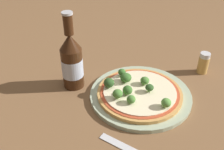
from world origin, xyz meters
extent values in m
plane|color=brown|center=(0.00, 0.00, 0.00)|extent=(3.00, 3.00, 0.00)
cylinder|color=#A3B293|center=(-0.01, 0.00, 0.01)|extent=(0.28, 0.28, 0.01)
cylinder|color=tan|center=(-0.02, 0.00, 0.02)|extent=(0.23, 0.23, 0.01)
cylinder|color=#B74728|center=(-0.02, 0.00, 0.02)|extent=(0.22, 0.22, 0.00)
cylinder|color=beige|center=(-0.02, 0.00, 0.02)|extent=(0.20, 0.20, 0.00)
cylinder|color=#7A9E5B|center=(-0.01, -0.02, 0.03)|extent=(0.01, 0.01, 0.01)
ellipsoid|color=#2D5123|center=(-0.01, -0.02, 0.04)|extent=(0.02, 0.02, 0.02)
cylinder|color=#7A9E5B|center=(-0.08, 0.04, 0.03)|extent=(0.01, 0.01, 0.01)
ellipsoid|color=#477A33|center=(-0.08, 0.04, 0.04)|extent=(0.03, 0.03, 0.02)
cylinder|color=#7A9E5B|center=(-0.05, 0.02, 0.03)|extent=(0.01, 0.01, 0.01)
ellipsoid|color=#386628|center=(-0.05, 0.02, 0.04)|extent=(0.03, 0.03, 0.02)
cylinder|color=#7A9E5B|center=(0.02, 0.00, 0.03)|extent=(0.01, 0.01, 0.01)
ellipsoid|color=#477A33|center=(0.02, 0.00, 0.04)|extent=(0.03, 0.03, 0.02)
cylinder|color=#7A9E5B|center=(0.00, 0.05, 0.03)|extent=(0.01, 0.01, 0.01)
ellipsoid|color=#386628|center=(0.00, 0.05, 0.04)|extent=(0.03, 0.03, 0.03)
cylinder|color=#7A9E5B|center=(-0.05, -0.08, 0.03)|extent=(0.01, 0.01, 0.01)
ellipsoid|color=#568E3D|center=(-0.05, -0.08, 0.04)|extent=(0.03, 0.03, 0.02)
cylinder|color=#7A9E5B|center=(-0.05, 0.08, 0.03)|extent=(0.01, 0.01, 0.01)
ellipsoid|color=#2D5123|center=(-0.05, 0.08, 0.04)|extent=(0.03, 0.03, 0.03)
cylinder|color=#7A9E5B|center=(-0.08, 0.00, 0.03)|extent=(0.01, 0.01, 0.01)
ellipsoid|color=#477A33|center=(-0.08, 0.00, 0.04)|extent=(0.02, 0.02, 0.02)
cylinder|color=#7A9E5B|center=(0.02, 0.07, 0.03)|extent=(0.01, 0.01, 0.01)
ellipsoid|color=#386628|center=(0.02, 0.07, 0.04)|extent=(0.02, 0.02, 0.02)
cylinder|color=#381E0F|center=(-0.05, 0.20, 0.06)|extent=(0.06, 0.06, 0.12)
cylinder|color=#B2BCD1|center=(-0.05, 0.20, 0.06)|extent=(0.06, 0.06, 0.05)
cone|color=#381E0F|center=(-0.05, 0.20, 0.14)|extent=(0.06, 0.06, 0.04)
cylinder|color=#381E0F|center=(-0.05, 0.20, 0.19)|extent=(0.03, 0.03, 0.06)
cylinder|color=#B2B2B7|center=(-0.05, 0.20, 0.22)|extent=(0.03, 0.03, 0.01)
cylinder|color=tan|center=(0.20, -0.12, 0.03)|extent=(0.03, 0.03, 0.06)
cylinder|color=silver|center=(0.20, -0.12, 0.06)|extent=(0.03, 0.03, 0.01)
cube|color=silver|center=(-0.20, -0.06, 0.00)|extent=(0.03, 0.16, 0.00)
camera|label=1|loc=(-0.56, -0.20, 0.47)|focal=42.00mm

